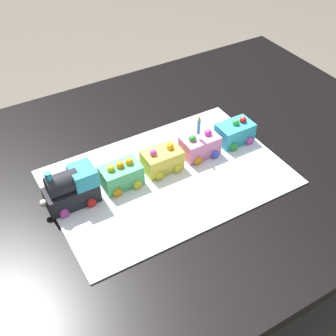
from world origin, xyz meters
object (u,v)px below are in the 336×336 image
object	(u,v)px
cake_car_flatbed_lemon	(162,160)
cake_car_gondola_turquoise	(235,132)
dining_table	(179,189)
birthday_candle	(199,125)
cake_locomotive	(71,188)
cake_car_tanker_bubblegum	(200,145)
cake_car_hopper_mint_green	(121,175)

from	to	relation	value
cake_car_flatbed_lemon	cake_car_gondola_turquoise	bearing A→B (deg)	0.00
dining_table	cake_car_gondola_turquoise	bearing A→B (deg)	-1.93
cake_car_flatbed_lemon	birthday_candle	xyz separation A→B (m)	(0.11, 0.00, 0.07)
dining_table	cake_locomotive	bearing A→B (deg)	-178.88
cake_car_gondola_turquoise	cake_car_tanker_bubblegum	bearing A→B (deg)	180.00
cake_car_tanker_bubblegum	cake_car_gondola_turquoise	bearing A→B (deg)	0.00
cake_car_hopper_mint_green	cake_car_flatbed_lemon	bearing A→B (deg)	0.00
dining_table	cake_car_gondola_turquoise	size ratio (longest dim) A/B	14.00
dining_table	cake_car_hopper_mint_green	world-z (taller)	cake_car_hopper_mint_green
cake_car_gondola_turquoise	birthday_candle	world-z (taller)	birthday_candle
cake_car_flatbed_lemon	cake_car_hopper_mint_green	bearing A→B (deg)	180.00
cake_car_tanker_bubblegum	birthday_candle	size ratio (longest dim) A/B	1.77
cake_locomotive	cake_car_flatbed_lemon	size ratio (longest dim) A/B	1.40
cake_locomotive	cake_car_gondola_turquoise	xyz separation A→B (m)	(0.48, -0.00, -0.02)
dining_table	birthday_candle	bearing A→B (deg)	-6.52
cake_car_hopper_mint_green	cake_car_tanker_bubblegum	world-z (taller)	same
cake_car_tanker_bubblegum	cake_car_gondola_turquoise	size ratio (longest dim) A/B	1.00
cake_car_gondola_turquoise	cake_locomotive	bearing A→B (deg)	180.00
cake_car_flatbed_lemon	dining_table	bearing A→B (deg)	5.77
cake_car_tanker_bubblegum	birthday_candle	bearing A→B (deg)	180.00
cake_locomotive	dining_table	bearing A→B (deg)	1.12
cake_car_gondola_turquoise	birthday_candle	distance (m)	0.14
dining_table	birthday_candle	world-z (taller)	birthday_candle
dining_table	cake_car_tanker_bubblegum	world-z (taller)	cake_car_tanker_bubblegum
dining_table	cake_car_flatbed_lemon	xyz separation A→B (m)	(-0.06, -0.01, 0.14)
cake_car_tanker_bubblegum	dining_table	bearing A→B (deg)	174.21
dining_table	cake_car_flatbed_lemon	distance (m)	0.15
cake_car_tanker_bubblegum	cake_locomotive	bearing A→B (deg)	180.00
cake_locomotive	cake_car_flatbed_lemon	distance (m)	0.25
cake_car_hopper_mint_green	cake_car_gondola_turquoise	size ratio (longest dim) A/B	1.00
dining_table	cake_car_gondola_turquoise	world-z (taller)	cake_car_gondola_turquoise
cake_car_gondola_turquoise	cake_car_hopper_mint_green	bearing A→B (deg)	180.00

